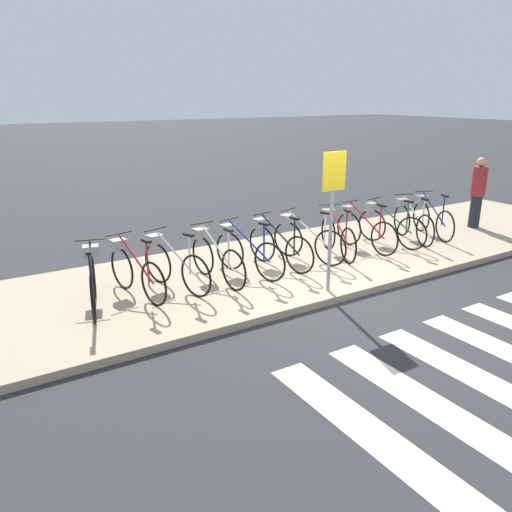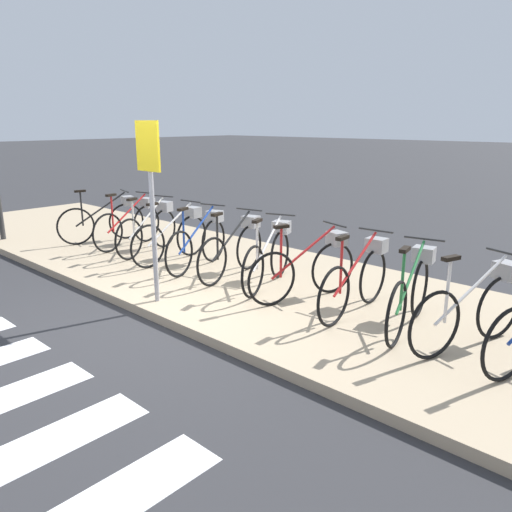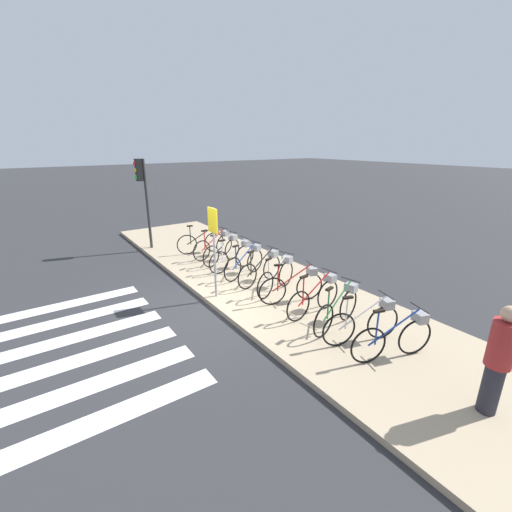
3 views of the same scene
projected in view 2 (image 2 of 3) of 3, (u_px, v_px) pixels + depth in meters
ground_plane at (155, 323)px, 6.11m from camera, size 120.00×120.00×0.00m
sidewalk at (257, 283)px, 7.40m from camera, size 17.26×3.68×0.12m
parked_bicycle_0 at (106, 218)px, 9.65m from camera, size 0.58×1.63×1.03m
parked_bicycle_1 at (131, 222)px, 9.28m from camera, size 0.50×1.66×1.03m
parked_bicycle_2 at (150, 227)px, 8.83m from camera, size 0.62×1.62×1.03m
parked_bicycle_3 at (175, 234)px, 8.30m from camera, size 0.46×1.68×1.03m
parked_bicycle_4 at (200, 240)px, 7.90m from camera, size 0.60×1.63×1.03m
parked_bicycle_5 at (235, 247)px, 7.47m from camera, size 0.50×1.66×1.03m
parked_bicycle_6 at (270, 254)px, 7.04m from camera, size 0.67×1.60×1.03m
parked_bicycle_7 at (309, 265)px, 6.51m from camera, size 0.62×1.62×1.03m
parked_bicycle_8 at (359, 276)px, 6.04m from camera, size 0.46×1.68×1.03m
parked_bicycle_9 at (412, 290)px, 5.56m from camera, size 0.51×1.65×1.03m
parked_bicycle_10 at (475, 305)px, 5.09m from camera, size 0.65×1.61×1.03m
sign_post at (150, 182)px, 6.11m from camera, size 0.44×0.07×2.28m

